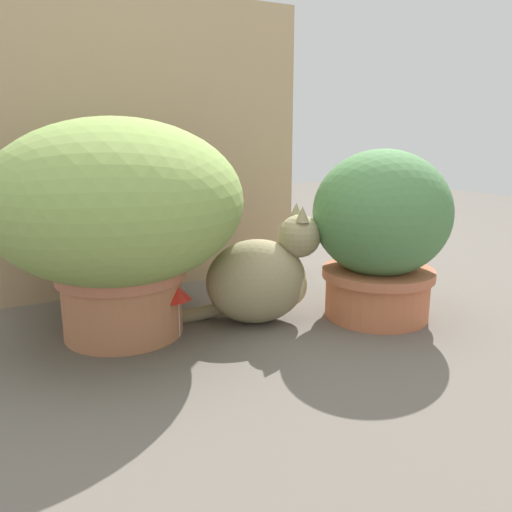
{
  "coord_description": "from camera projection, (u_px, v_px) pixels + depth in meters",
  "views": [
    {
      "loc": [
        -0.51,
        -1.09,
        0.49
      ],
      "look_at": [
        0.09,
        0.03,
        0.18
      ],
      "focal_mm": 36.5,
      "sensor_mm": 36.0,
      "label": 1
    }
  ],
  "objects": [
    {
      "name": "cat",
      "position": [
        263.0,
        277.0,
        1.34
      ],
      "size": [
        0.37,
        0.24,
        0.32
      ],
      "color": "#9A8D66",
      "rests_on": "ground"
    },
    {
      "name": "grass_planter",
      "position": [
        117.0,
        212.0,
        1.22
      ],
      "size": [
        0.59,
        0.59,
        0.52
      ],
      "color": "#B7714C",
      "rests_on": "ground"
    },
    {
      "name": "mushroom_ornament_red",
      "position": [
        172.0,
        296.0,
        1.24
      ],
      "size": [
        0.09,
        0.09,
        0.14
      ],
      "color": "silver",
      "rests_on": "ground"
    },
    {
      "name": "leafy_planter",
      "position": [
        380.0,
        231.0,
        1.35
      ],
      "size": [
        0.35,
        0.35,
        0.44
      ],
      "color": "#C36A45",
      "rests_on": "ground"
    },
    {
      "name": "ground_plane",
      "position": [
        229.0,
        333.0,
        1.29
      ],
      "size": [
        6.0,
        6.0,
        0.0
      ],
      "primitive_type": "plane",
      "color": "#5E564E"
    },
    {
      "name": "cardboard_backdrop",
      "position": [
        150.0,
        146.0,
        1.57
      ],
      "size": [
        1.0,
        0.03,
        0.88
      ],
      "primitive_type": "cube",
      "color": "tan",
      "rests_on": "ground"
    }
  ]
}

